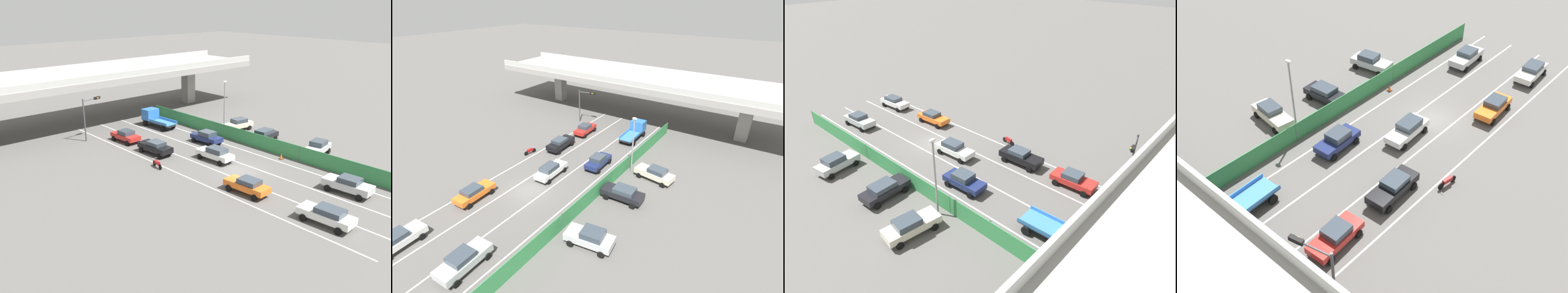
% 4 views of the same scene
% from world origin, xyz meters
% --- Properties ---
extents(ground_plane, '(300.00, 300.00, 0.00)m').
position_xyz_m(ground_plane, '(0.00, 0.00, 0.00)').
color(ground_plane, '#565451').
extents(lane_line_left_edge, '(0.14, 44.22, 0.01)m').
position_xyz_m(lane_line_left_edge, '(-5.35, 4.11, 0.00)').
color(lane_line_left_edge, silver).
rests_on(lane_line_left_edge, ground).
extents(lane_line_mid_left, '(0.14, 44.22, 0.01)m').
position_xyz_m(lane_line_mid_left, '(-1.78, 4.11, 0.00)').
color(lane_line_mid_left, silver).
rests_on(lane_line_mid_left, ground).
extents(lane_line_mid_right, '(0.14, 44.22, 0.01)m').
position_xyz_m(lane_line_mid_right, '(1.78, 4.11, 0.00)').
color(lane_line_mid_right, silver).
rests_on(lane_line_mid_right, ground).
extents(lane_line_right_edge, '(0.14, 44.22, 0.01)m').
position_xyz_m(lane_line_right_edge, '(5.35, 4.11, 0.00)').
color(lane_line_right_edge, silver).
rests_on(lane_line_right_edge, ground).
extents(green_fence, '(0.10, 40.32, 1.82)m').
position_xyz_m(green_fence, '(7.24, 4.11, 0.91)').
color(green_fence, '#338447').
rests_on(green_fence, ground).
extents(car_sedan_white, '(2.11, 4.70, 1.64)m').
position_xyz_m(car_sedan_white, '(0.21, 3.92, 0.91)').
color(car_sedan_white, white).
rests_on(car_sedan_white, ground).
extents(car_hatchback_white, '(2.19, 4.75, 1.56)m').
position_xyz_m(car_hatchback_white, '(-3.35, -12.62, 0.89)').
color(car_hatchback_white, silver).
rests_on(car_hatchback_white, ground).
extents(car_sedan_red, '(2.17, 4.40, 1.57)m').
position_xyz_m(car_sedan_red, '(-3.50, 16.70, 0.86)').
color(car_sedan_red, red).
rests_on(car_sedan_red, ground).
extents(car_sedan_black, '(2.13, 4.77, 1.62)m').
position_xyz_m(car_sedan_black, '(-3.46, 10.42, 0.91)').
color(car_sedan_black, black).
rests_on(car_sedan_black, ground).
extents(car_taxi_orange, '(2.13, 4.63, 1.54)m').
position_xyz_m(car_taxi_orange, '(-3.67, -4.29, 0.87)').
color(car_taxi_orange, orange).
rests_on(car_taxi_orange, ground).
extents(car_sedan_navy, '(2.16, 4.34, 1.65)m').
position_xyz_m(car_sedan_navy, '(3.81, 9.09, 0.90)').
color(car_sedan_navy, navy).
rests_on(car_sedan_navy, ground).
extents(car_sedan_silver, '(2.28, 4.73, 1.65)m').
position_xyz_m(car_sedan_silver, '(3.47, -10.75, 0.92)').
color(car_sedan_silver, '#B7BABC').
rests_on(car_sedan_silver, ground).
extents(flatbed_truck_blue, '(2.55, 5.66, 2.42)m').
position_xyz_m(flatbed_truck_blue, '(3.72, 20.06, 1.25)').
color(flatbed_truck_blue, black).
rests_on(flatbed_truck_blue, ground).
extents(motorcycle, '(0.61, 1.94, 0.93)m').
position_xyz_m(motorcycle, '(-6.00, 6.77, 0.46)').
color(motorcycle, black).
rests_on(motorcycle, ground).
extents(parked_wagon_silver, '(4.62, 2.53, 1.75)m').
position_xyz_m(parked_wagon_silver, '(10.57, -2.90, 0.95)').
color(parked_wagon_silver, '#B2B5B7').
rests_on(parked_wagon_silver, ground).
extents(parked_sedan_dark, '(4.67, 2.22, 1.58)m').
position_xyz_m(parked_sedan_dark, '(9.78, 4.65, 0.90)').
color(parked_sedan_dark, black).
rests_on(parked_sedan_dark, ground).
extents(parked_sedan_cream, '(4.87, 2.41, 1.67)m').
position_xyz_m(parked_sedan_cream, '(11.06, 10.33, 0.92)').
color(parked_sedan_cream, beige).
rests_on(parked_sedan_cream, ground).
extents(traffic_light, '(2.90, 0.83, 5.65)m').
position_xyz_m(traffic_light, '(-6.30, 20.62, 3.95)').
color(traffic_light, '#47474C').
rests_on(traffic_light, ground).
extents(street_lamp, '(0.60, 0.36, 7.48)m').
position_xyz_m(street_lamp, '(8.02, 10.07, 4.51)').
color(street_lamp, gray).
rests_on(street_lamp, ground).
extents(traffic_cone, '(0.47, 0.47, 0.70)m').
position_xyz_m(traffic_cone, '(6.25, -0.87, 0.33)').
color(traffic_cone, orange).
rests_on(traffic_cone, ground).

